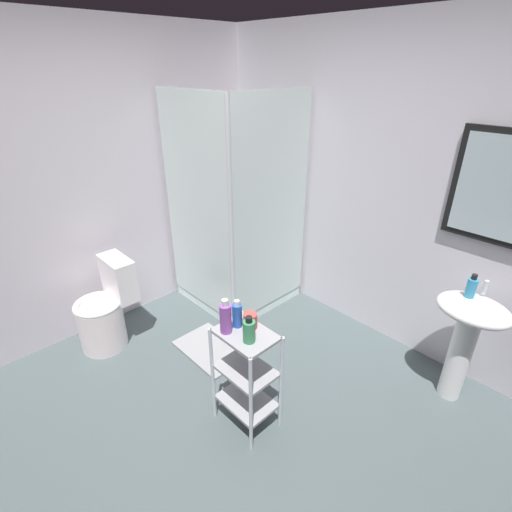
{
  "coord_description": "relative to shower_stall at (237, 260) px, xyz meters",
  "views": [
    {
      "loc": [
        1.28,
        -0.91,
        2.17
      ],
      "look_at": [
        -0.41,
        0.71,
        0.98
      ],
      "focal_mm": 26.74,
      "sensor_mm": 36.0,
      "label": 1
    }
  ],
  "objects": [
    {
      "name": "sink_faucet",
      "position": [
        1.99,
        0.42,
        0.4
      ],
      "size": [
        0.03,
        0.03,
        0.1
      ],
      "primitive_type": "cylinder",
      "color": "silver",
      "rests_on": "pedestal_sink"
    },
    {
      "name": "conditioner_bottle_purple",
      "position": [
        1.05,
        -1.0,
        0.38
      ],
      "size": [
        0.07,
        0.07,
        0.23
      ],
      "color": "purple",
      "rests_on": "storage_cart"
    },
    {
      "name": "storage_cart",
      "position": [
        1.14,
        -0.93,
        -0.03
      ],
      "size": [
        0.38,
        0.28,
        0.74
      ],
      "color": "silver",
      "rests_on": "ground_plane"
    },
    {
      "name": "wall_back",
      "position": [
        1.22,
        0.63,
        0.79
      ],
      "size": [
        4.2,
        0.14,
        2.5
      ],
      "color": "silver",
      "rests_on": "ground_plane"
    },
    {
      "name": "hand_soap_bottle",
      "position": [
        1.94,
        0.32,
        0.42
      ],
      "size": [
        0.06,
        0.06,
        0.16
      ],
      "color": "#389ED1",
      "rests_on": "pedestal_sink"
    },
    {
      "name": "bath_mat",
      "position": [
        0.41,
        -0.66,
        -0.45
      ],
      "size": [
        0.6,
        0.4,
        0.02
      ],
      "primitive_type": "cube",
      "color": "gray",
      "rests_on": "ground_plane"
    },
    {
      "name": "wall_left",
      "position": [
        -0.64,
        -1.22,
        0.79
      ],
      "size": [
        0.1,
        4.2,
        2.5
      ],
      "primitive_type": "cube",
      "color": "silver",
      "rests_on": "ground_plane"
    },
    {
      "name": "shower_stall",
      "position": [
        0.0,
        0.0,
        0.0
      ],
      "size": [
        0.92,
        0.92,
        2.0
      ],
      "color": "white",
      "rests_on": "ground_plane"
    },
    {
      "name": "body_wash_bottle_green",
      "position": [
        1.21,
        -0.96,
        0.35
      ],
      "size": [
        0.07,
        0.07,
        0.17
      ],
      "color": "#3B8C59",
      "rests_on": "storage_cart"
    },
    {
      "name": "shampoo_bottle_blue",
      "position": [
        1.06,
        -0.91,
        0.36
      ],
      "size": [
        0.06,
        0.06,
        0.18
      ],
      "color": "blue",
      "rests_on": "storage_cart"
    },
    {
      "name": "ground_plane",
      "position": [
        1.21,
        -1.22,
        -0.47
      ],
      "size": [
        4.2,
        4.2,
        0.02
      ],
      "primitive_type": "cube",
      "color": "#485456"
    },
    {
      "name": "pedestal_sink",
      "position": [
        1.99,
        0.3,
        0.12
      ],
      "size": [
        0.46,
        0.37,
        0.81
      ],
      "color": "white",
      "rests_on": "ground_plane"
    },
    {
      "name": "rinse_cup",
      "position": [
        1.12,
        -0.87,
        0.33
      ],
      "size": [
        0.08,
        0.08,
        0.1
      ],
      "primitive_type": "cylinder",
      "color": "#B24742",
      "rests_on": "storage_cart"
    },
    {
      "name": "toilet",
      "position": [
        -0.27,
        -1.22,
        -0.15
      ],
      "size": [
        0.37,
        0.49,
        0.76
      ],
      "color": "white",
      "rests_on": "ground_plane"
    }
  ]
}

